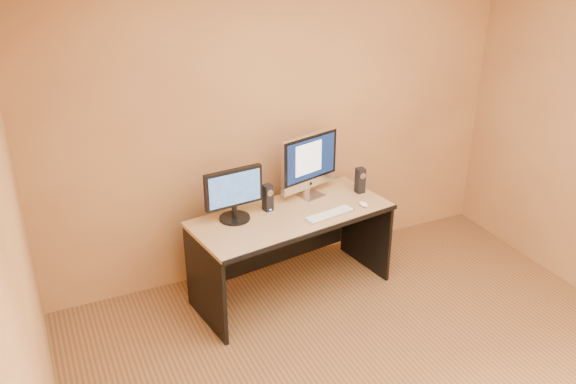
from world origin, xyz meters
TOP-DOWN VIEW (x-y plane):
  - walls at (0.00, 0.00)m, footprint 4.00×4.00m
  - desk at (-0.15, 1.49)m, footprint 1.62×0.89m
  - imac at (0.12, 1.70)m, footprint 0.58×0.34m
  - second_monitor at (-0.57, 1.58)m, footprint 0.48×0.27m
  - speaker_left at (-0.29, 1.61)m, footprint 0.08×0.08m
  - speaker_right at (0.52, 1.60)m, footprint 0.07×0.07m
  - keyboard at (0.10, 1.34)m, footprint 0.43×0.18m
  - mouse at (0.42, 1.37)m, footprint 0.06×0.10m
  - cable_a at (0.15, 1.77)m, footprint 0.10×0.19m
  - cable_b at (0.07, 1.75)m, footprint 0.02×0.17m

SIDE VIEW (x-z plane):
  - desk at x=-0.15m, z-range 0.00..0.71m
  - cable_a at x=0.15m, z-range 0.71..0.72m
  - cable_b at x=0.07m, z-range 0.71..0.72m
  - keyboard at x=0.10m, z-range 0.71..0.73m
  - mouse at x=0.42m, z-range 0.71..0.74m
  - speaker_left at x=-0.29m, z-range 0.71..0.92m
  - speaker_right at x=0.52m, z-range 0.71..0.92m
  - second_monitor at x=-0.57m, z-range 0.71..1.11m
  - imac at x=0.12m, z-range 0.71..1.24m
  - walls at x=0.00m, z-range 0.00..2.60m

